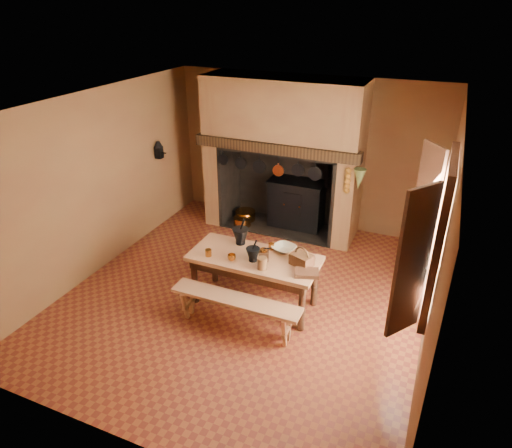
{
  "coord_description": "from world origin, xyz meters",
  "views": [
    {
      "loc": [
        2.33,
        -5.11,
        4.0
      ],
      "look_at": [
        0.03,
        0.3,
        1.05
      ],
      "focal_mm": 32.0,
      "sensor_mm": 36.0,
      "label": 1
    }
  ],
  "objects_px": {
    "work_table": "(254,264)",
    "coffee_grinder": "(264,255)",
    "iron_range": "(297,203)",
    "wicker_basket": "(302,259)",
    "bench_front": "(236,306)",
    "mixing_bowl": "(284,248)"
  },
  "relations": [
    {
      "from": "iron_range",
      "to": "mixing_bowl",
      "type": "bearing_deg",
      "value": -76.26
    },
    {
      "from": "bench_front",
      "to": "wicker_basket",
      "type": "bearing_deg",
      "value": 45.52
    },
    {
      "from": "work_table",
      "to": "bench_front",
      "type": "distance_m",
      "value": 0.69
    },
    {
      "from": "bench_front",
      "to": "mixing_bowl",
      "type": "distance_m",
      "value": 1.08
    },
    {
      "from": "work_table",
      "to": "bench_front",
      "type": "bearing_deg",
      "value": -90.0
    },
    {
      "from": "work_table",
      "to": "bench_front",
      "type": "relative_size",
      "value": 1.02
    },
    {
      "from": "iron_range",
      "to": "mixing_bowl",
      "type": "relative_size",
      "value": 5.03
    },
    {
      "from": "iron_range",
      "to": "wicker_basket",
      "type": "xyz_separation_m",
      "value": [
        0.9,
        -2.54,
        0.38
      ]
    },
    {
      "from": "work_table",
      "to": "mixing_bowl",
      "type": "relative_size",
      "value": 5.65
    },
    {
      "from": "mixing_bowl",
      "to": "wicker_basket",
      "type": "xyz_separation_m",
      "value": [
        0.34,
        -0.26,
        0.05
      ]
    },
    {
      "from": "coffee_grinder",
      "to": "mixing_bowl",
      "type": "bearing_deg",
      "value": 43.54
    },
    {
      "from": "coffee_grinder",
      "to": "wicker_basket",
      "type": "xyz_separation_m",
      "value": [
        0.51,
        0.08,
        0.01
      ]
    },
    {
      "from": "coffee_grinder",
      "to": "wicker_basket",
      "type": "bearing_deg",
      "value": -10.65
    },
    {
      "from": "work_table",
      "to": "coffee_grinder",
      "type": "height_order",
      "value": "coffee_grinder"
    },
    {
      "from": "iron_range",
      "to": "bench_front",
      "type": "distance_m",
      "value": 3.22
    },
    {
      "from": "bench_front",
      "to": "coffee_grinder",
      "type": "height_order",
      "value": "coffee_grinder"
    },
    {
      "from": "coffee_grinder",
      "to": "mixing_bowl",
      "type": "relative_size",
      "value": 0.65
    },
    {
      "from": "work_table",
      "to": "wicker_basket",
      "type": "relative_size",
      "value": 5.37
    },
    {
      "from": "mixing_bowl",
      "to": "iron_range",
      "type": "bearing_deg",
      "value": 103.74
    },
    {
      "from": "mixing_bowl",
      "to": "wicker_basket",
      "type": "height_order",
      "value": "wicker_basket"
    },
    {
      "from": "iron_range",
      "to": "wicker_basket",
      "type": "height_order",
      "value": "iron_range"
    },
    {
      "from": "work_table",
      "to": "bench_front",
      "type": "height_order",
      "value": "work_table"
    }
  ]
}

